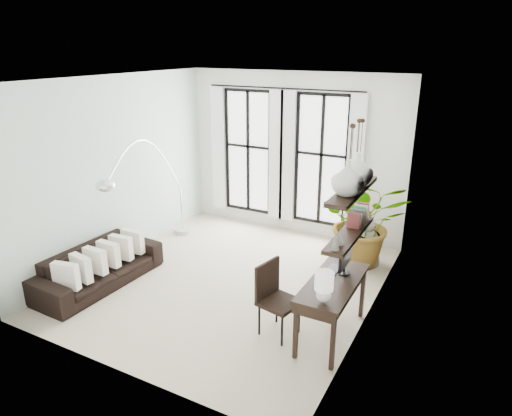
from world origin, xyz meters
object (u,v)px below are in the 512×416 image
Objects in this scene: plant at (364,222)px; desk at (332,287)px; sofa at (99,267)px; buddha at (367,245)px; arc_lamp at (146,165)px; desk_chair at (274,294)px.

plant is 1.14× the size of desk.
plant is at bearing -50.18° from sofa.
buddha reaches higher than sofa.
sofa is 1.85m from arc_lamp.
sofa is 1.53× the size of desk.
buddha is at bearing -50.51° from sofa.
arc_lamp reaches higher than desk.
plant is 2.61m from desk_chair.
buddha is (3.50, 1.53, -1.37)m from arc_lamp.
desk_chair is 0.38× the size of arc_lamp.
sofa is at bearing -174.75° from desk.
desk_chair is at bearing -102.38° from buddha.
arc_lamp is at bearing -156.23° from plant.
desk reaches higher than buddha.
arc_lamp is at bearing 166.87° from desk.
desk_chair is (-0.71, -0.20, -0.19)m from desk.
plant is at bearing 23.77° from arc_lamp.
desk is 2.42m from buddha.
arc_lamp is (-2.93, 1.05, 1.15)m from desk_chair.
plant reaches higher than desk.
arc_lamp is at bearing 172.73° from desk_chair.
desk is 0.76m from desk_chair.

